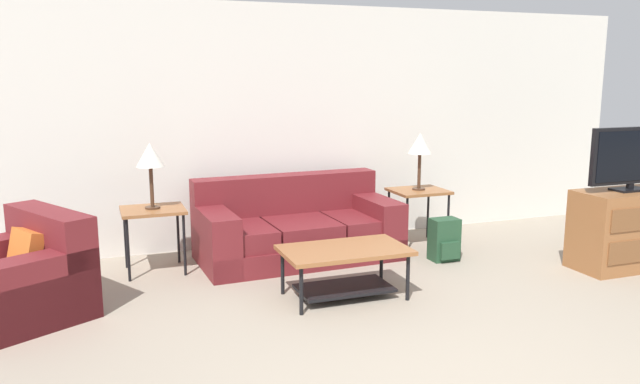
{
  "coord_description": "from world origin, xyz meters",
  "views": [
    {
      "loc": [
        -1.96,
        -2.63,
        1.85
      ],
      "look_at": [
        -0.03,
        2.61,
        0.8
      ],
      "focal_mm": 35.0,
      "sensor_mm": 36.0,
      "label": 1
    }
  ],
  "objects": [
    {
      "name": "wall_back",
      "position": [
        0.0,
        3.94,
        1.3
      ],
      "size": [
        8.86,
        0.06,
        2.6
      ],
      "color": "silver",
      "rests_on": "ground_plane"
    },
    {
      "name": "couch",
      "position": [
        -0.05,
        3.26,
        0.29
      ],
      "size": [
        2.03,
        1.06,
        0.82
      ],
      "color": "maroon",
      "rests_on": "ground_plane"
    },
    {
      "name": "armchair",
      "position": [
        -2.56,
        2.5,
        0.29
      ],
      "size": [
        1.28,
        1.33,
        0.8
      ],
      "color": "maroon",
      "rests_on": "ground_plane"
    },
    {
      "name": "coffee_table",
      "position": [
        -0.03,
        2.01,
        0.32
      ],
      "size": [
        1.05,
        0.62,
        0.43
      ],
      "color": "#935B33",
      "rests_on": "ground_plane"
    },
    {
      "name": "side_table_left",
      "position": [
        -1.46,
        3.29,
        0.55
      ],
      "size": [
        0.58,
        0.51,
        0.62
      ],
      "color": "#935B33",
      "rests_on": "ground_plane"
    },
    {
      "name": "side_table_right",
      "position": [
        1.37,
        3.29,
        0.55
      ],
      "size": [
        0.58,
        0.51,
        0.62
      ],
      "color": "#935B33",
      "rests_on": "ground_plane"
    },
    {
      "name": "table_lamp_left",
      "position": [
        -1.46,
        3.29,
        1.1
      ],
      "size": [
        0.26,
        0.26,
        0.62
      ],
      "color": "#472D1E",
      "rests_on": "side_table_left"
    },
    {
      "name": "table_lamp_right",
      "position": [
        1.37,
        3.29,
        1.1
      ],
      "size": [
        0.26,
        0.26,
        0.62
      ],
      "color": "#472D1E",
      "rests_on": "side_table_right"
    },
    {
      "name": "tv_console",
      "position": [
        2.84,
        1.84,
        0.38
      ],
      "size": [
        1.03,
        0.51,
        0.76
      ],
      "color": "#935B33",
      "rests_on": "ground_plane"
    },
    {
      "name": "television",
      "position": [
        2.84,
        1.84,
        1.09
      ],
      "size": [
        0.98,
        0.2,
        0.61
      ],
      "color": "black",
      "rests_on": "tv_console"
    },
    {
      "name": "backpack",
      "position": [
        1.33,
        2.66,
        0.21
      ],
      "size": [
        0.28,
        0.27,
        0.43
      ],
      "color": "#23472D",
      "rests_on": "ground_plane"
    }
  ]
}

